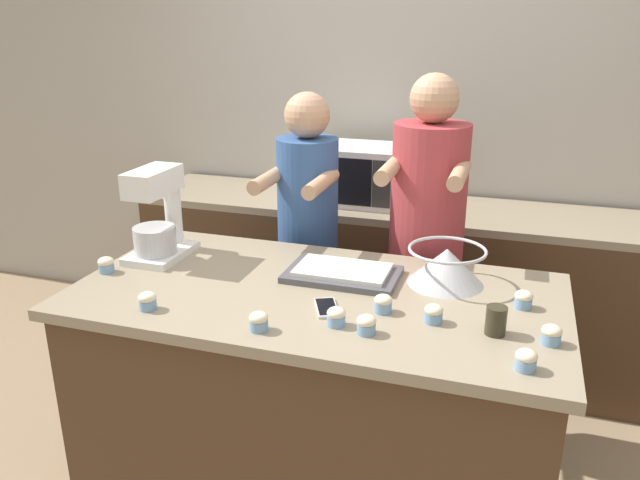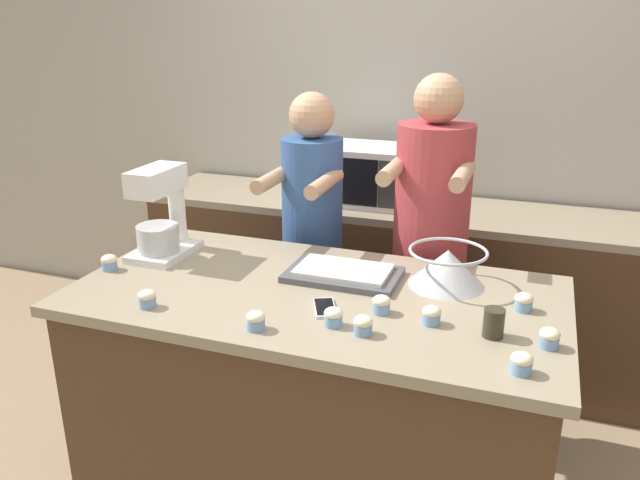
# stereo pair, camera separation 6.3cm
# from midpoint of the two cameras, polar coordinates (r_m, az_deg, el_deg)

# --- Properties ---
(back_wall) EXTENTS (10.00, 0.06, 2.70)m
(back_wall) POSITION_cam_midpoint_polar(r_m,az_deg,el_deg) (3.68, 7.31, 11.11)
(back_wall) COLOR #B2ADA3
(back_wall) RESTS_ON ground_plane
(island_counter) EXTENTS (1.76, 0.90, 0.96)m
(island_counter) POSITION_cam_midpoint_polar(r_m,az_deg,el_deg) (2.49, -1.08, -14.71)
(island_counter) COLOR #4C331E
(island_counter) RESTS_ON ground_plane
(back_counter) EXTENTS (2.80, 0.60, 0.93)m
(back_counter) POSITION_cam_midpoint_polar(r_m,az_deg,el_deg) (3.59, 5.63, -3.80)
(back_counter) COLOR #4C331E
(back_counter) RESTS_ON ground_plane
(person_left) EXTENTS (0.31, 0.48, 1.58)m
(person_left) POSITION_cam_midpoint_polar(r_m,az_deg,el_deg) (2.97, -1.74, -0.77)
(person_left) COLOR #33384C
(person_left) RESTS_ON ground_plane
(person_right) EXTENTS (0.34, 0.50, 1.68)m
(person_right) POSITION_cam_midpoint_polar(r_m,az_deg,el_deg) (2.83, 8.95, -1.29)
(person_right) COLOR #33384C
(person_right) RESTS_ON ground_plane
(stand_mixer) EXTENTS (0.20, 0.30, 0.37)m
(stand_mixer) POSITION_cam_midpoint_polar(r_m,az_deg,el_deg) (2.61, -15.28, 1.87)
(stand_mixer) COLOR white
(stand_mixer) RESTS_ON island_counter
(mixing_bowl) EXTENTS (0.29, 0.29, 0.14)m
(mixing_bowl) POSITION_cam_midpoint_polar(r_m,az_deg,el_deg) (2.33, 10.72, -2.25)
(mixing_bowl) COLOR #BCBCC1
(mixing_bowl) RESTS_ON island_counter
(baking_tray) EXTENTS (0.42, 0.26, 0.04)m
(baking_tray) POSITION_cam_midpoint_polar(r_m,az_deg,el_deg) (2.36, 1.31, -3.04)
(baking_tray) COLOR #4C4C51
(baking_tray) RESTS_ON island_counter
(microwave_oven) EXTENTS (0.48, 0.38, 0.31)m
(microwave_oven) POSITION_cam_midpoint_polar(r_m,az_deg,el_deg) (3.43, 3.00, 6.06)
(microwave_oven) COLOR silver
(microwave_oven) RESTS_ON back_counter
(cell_phone) EXTENTS (0.12, 0.16, 0.01)m
(cell_phone) POSITION_cam_midpoint_polar(r_m,az_deg,el_deg) (2.12, -0.26, -6.22)
(cell_phone) COLOR silver
(cell_phone) RESTS_ON island_counter
(drinking_glass) EXTENTS (0.07, 0.07, 0.09)m
(drinking_glass) POSITION_cam_midpoint_polar(r_m,az_deg,el_deg) (2.01, 14.92, -7.13)
(drinking_glass) COLOR #332D1E
(drinking_glass) RESTS_ON island_counter
(cupcake_0) EXTENTS (0.06, 0.06, 0.06)m
(cupcake_0) POSITION_cam_midpoint_polar(r_m,az_deg,el_deg) (2.09, 4.94, -5.79)
(cupcake_0) COLOR #759EC6
(cupcake_0) RESTS_ON island_counter
(cupcake_1) EXTENTS (0.06, 0.06, 0.06)m
(cupcake_1) POSITION_cam_midpoint_polar(r_m,az_deg,el_deg) (2.19, -16.29, -5.35)
(cupcake_1) COLOR #759EC6
(cupcake_1) RESTS_ON island_counter
(cupcake_2) EXTENTS (0.06, 0.06, 0.06)m
(cupcake_2) POSITION_cam_midpoint_polar(r_m,az_deg,el_deg) (1.98, -6.53, -7.38)
(cupcake_2) COLOR #759EC6
(cupcake_2) RESTS_ON island_counter
(cupcake_3) EXTENTS (0.06, 0.06, 0.06)m
(cupcake_3) POSITION_cam_midpoint_polar(r_m,az_deg,el_deg) (1.95, 3.34, -7.71)
(cupcake_3) COLOR #759EC6
(cupcake_3) RESTS_ON island_counter
(cupcake_4) EXTENTS (0.06, 0.06, 0.06)m
(cupcake_4) POSITION_cam_midpoint_polar(r_m,az_deg,el_deg) (2.55, -19.64, -2.13)
(cupcake_4) COLOR #759EC6
(cupcake_4) RESTS_ON island_counter
(cupcake_5) EXTENTS (0.06, 0.06, 0.06)m
(cupcake_5) POSITION_cam_midpoint_polar(r_m,az_deg,el_deg) (2.05, 9.48, -6.64)
(cupcake_5) COLOR #759EC6
(cupcake_5) RESTS_ON island_counter
(cupcake_6) EXTENTS (0.06, 0.06, 0.06)m
(cupcake_6) POSITION_cam_midpoint_polar(r_m,az_deg,el_deg) (2.01, 19.55, -8.14)
(cupcake_6) COLOR #759EC6
(cupcake_6) RESTS_ON island_counter
(cupcake_7) EXTENTS (0.06, 0.06, 0.06)m
(cupcake_7) POSITION_cam_midpoint_polar(r_m,az_deg,el_deg) (2.22, 17.34, -5.19)
(cupcake_7) COLOR #759EC6
(cupcake_7) RESTS_ON island_counter
(cupcake_8) EXTENTS (0.06, 0.06, 0.06)m
(cupcake_8) POSITION_cam_midpoint_polar(r_m,az_deg,el_deg) (2.00, 0.59, -7.01)
(cupcake_8) COLOR #759EC6
(cupcake_8) RESTS_ON island_counter
(cupcake_9) EXTENTS (0.06, 0.06, 0.06)m
(cupcake_9) POSITION_cam_midpoint_polar(r_m,az_deg,el_deg) (2.90, -14.37, 0.96)
(cupcake_9) COLOR #759EC6
(cupcake_9) RESTS_ON island_counter
(cupcake_10) EXTENTS (0.06, 0.06, 0.06)m
(cupcake_10) POSITION_cam_midpoint_polar(r_m,az_deg,el_deg) (1.85, 17.38, -10.41)
(cupcake_10) COLOR #759EC6
(cupcake_10) RESTS_ON island_counter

